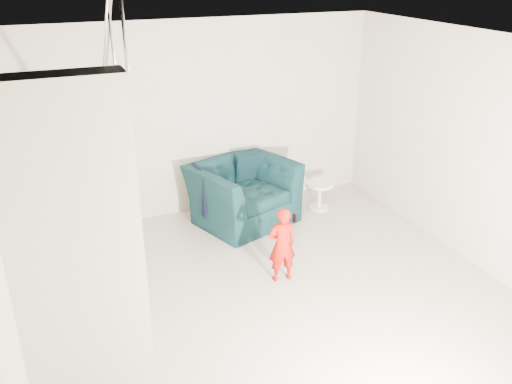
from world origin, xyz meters
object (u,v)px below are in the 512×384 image
armchair (243,193)px  side_table (320,191)px  staircase (72,243)px  toddler (282,245)px

armchair → side_table: (1.18, -0.06, -0.14)m
side_table → staircase: 3.90m
toddler → side_table: 2.02m
side_table → armchair: bearing=176.9°
armchair → toddler: bearing=-114.6°
armchair → staircase: 2.89m
toddler → staircase: size_ratio=0.25×
armchair → staircase: (-2.35, -1.60, 0.53)m
armchair → staircase: staircase is taller
armchair → toddler: 1.59m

